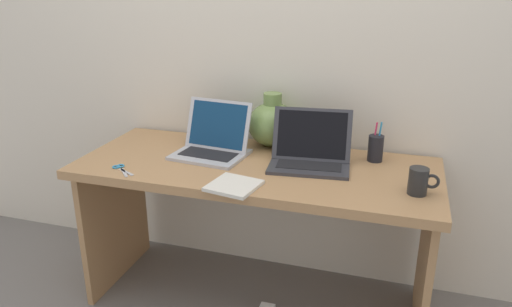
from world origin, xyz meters
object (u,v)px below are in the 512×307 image
Objects in this scene: laptop_left at (214,141)px; coffee_mug at (419,181)px; notebook_stack at (234,186)px; green_vase at (272,123)px; laptop_right at (311,151)px; pen_cup at (376,148)px; scissors at (121,168)px.

coffee_mug is at bearing -11.78° from laptop_left.
laptop_left reaches higher than notebook_stack.
laptop_left is 1.89× the size of notebook_stack.
laptop_right is at bearing -40.94° from green_vase.
green_vase is 1.43× the size of pen_cup.
notebook_stack is 0.69m from pen_cup.
scissors is at bearing -158.68° from laptop_right.
scissors is (-1.23, -0.11, -0.05)m from coffee_mug.
laptop_right is 0.30m from pen_cup.
pen_cup is (0.51, 0.47, 0.05)m from notebook_stack.
laptop_right is at bearing 54.62° from notebook_stack.
coffee_mug reaches higher than notebook_stack.
pen_cup is (0.50, -0.07, -0.05)m from green_vase.
notebook_stack is 0.71m from coffee_mug.
pen_cup reaches higher than notebook_stack.
green_vase is (-0.23, 0.20, 0.05)m from laptop_right.
notebook_stack is at bearing -3.83° from scissors.
scissors is (-1.04, -0.43, -0.06)m from pen_cup.
coffee_mug is (0.69, -0.39, -0.06)m from green_vase.
laptop_left is 0.46m from laptop_right.
green_vase is (0.23, 0.20, 0.05)m from laptop_left.
green_vase reaches higher than coffee_mug.
coffee_mug is at bearing -59.72° from pen_cup.
pen_cup reaches higher than coffee_mug.
pen_cup is at bearing 120.28° from coffee_mug.
laptop_left is 1.33× the size of green_vase.
laptop_right is 1.41× the size of green_vase.
pen_cup is at bearing 9.78° from laptop_left.
notebook_stack is (-0.01, -0.54, -0.10)m from green_vase.
notebook_stack is at bearing -57.09° from laptop_left.
scissors is at bearing -174.72° from coffee_mug.
coffee_mug is 0.37m from pen_cup.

